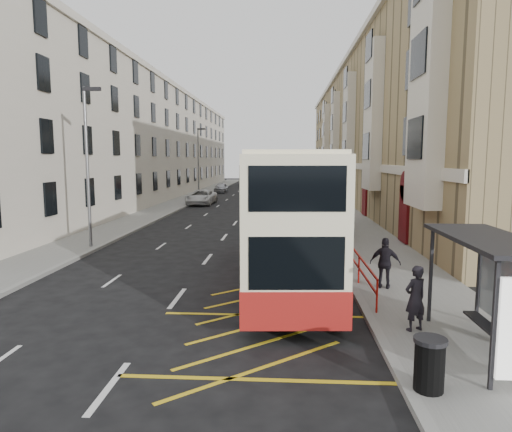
# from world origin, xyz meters

# --- Properties ---
(ground) EXTENTS (200.00, 200.00, 0.00)m
(ground) POSITION_xyz_m (0.00, 0.00, 0.00)
(ground) COLOR black
(ground) RESTS_ON ground
(pavement_right) EXTENTS (4.00, 120.00, 0.15)m
(pavement_right) POSITION_xyz_m (8.00, 30.00, 0.07)
(pavement_right) COLOR slate
(pavement_right) RESTS_ON ground
(pavement_left) EXTENTS (3.00, 120.00, 0.15)m
(pavement_left) POSITION_xyz_m (-7.50, 30.00, 0.07)
(pavement_left) COLOR slate
(pavement_left) RESTS_ON ground
(kerb_right) EXTENTS (0.25, 120.00, 0.15)m
(kerb_right) POSITION_xyz_m (6.00, 30.00, 0.07)
(kerb_right) COLOR gray
(kerb_right) RESTS_ON ground
(kerb_left) EXTENTS (0.25, 120.00, 0.15)m
(kerb_left) POSITION_xyz_m (-6.00, 30.00, 0.07)
(kerb_left) COLOR gray
(kerb_left) RESTS_ON ground
(road_markings) EXTENTS (10.00, 110.00, 0.01)m
(road_markings) POSITION_xyz_m (0.00, 45.00, 0.01)
(road_markings) COLOR silver
(road_markings) RESTS_ON ground
(terrace_right) EXTENTS (10.75, 79.00, 15.25)m
(terrace_right) POSITION_xyz_m (14.88, 45.38, 7.52)
(terrace_right) COLOR #998359
(terrace_right) RESTS_ON ground
(terrace_left) EXTENTS (9.18, 79.00, 13.25)m
(terrace_left) POSITION_xyz_m (-13.43, 45.50, 6.52)
(terrace_left) COLOR beige
(terrace_left) RESTS_ON ground
(bus_shelter) EXTENTS (1.65, 4.25, 2.70)m
(bus_shelter) POSITION_xyz_m (8.34, -0.39, 2.14)
(bus_shelter) COLOR black
(bus_shelter) RESTS_ON pavement_right
(guard_railing) EXTENTS (0.06, 6.56, 1.01)m
(guard_railing) POSITION_xyz_m (6.25, 5.75, 0.86)
(guard_railing) COLOR #B9130B
(guard_railing) RESTS_ON pavement_right
(street_lamp_near) EXTENTS (0.93, 0.18, 8.00)m
(street_lamp_near) POSITION_xyz_m (-6.35, 12.00, 4.64)
(street_lamp_near) COLOR slate
(street_lamp_near) RESTS_ON pavement_left
(street_lamp_far) EXTENTS (0.93, 0.18, 8.00)m
(street_lamp_far) POSITION_xyz_m (-6.35, 42.00, 4.64)
(street_lamp_far) COLOR slate
(street_lamp_far) RESTS_ON pavement_left
(double_decker_front) EXTENTS (3.57, 12.30, 4.84)m
(double_decker_front) POSITION_xyz_m (3.44, 6.36, 2.47)
(double_decker_front) COLOR #FFF4CA
(double_decker_front) RESTS_ON ground
(double_decker_rear) EXTENTS (2.88, 10.77, 4.26)m
(double_decker_rear) POSITION_xyz_m (4.74, 18.71, 2.17)
(double_decker_rear) COLOR #FFF4CA
(double_decker_rear) RESTS_ON ground
(litter_bin) EXTENTS (0.64, 0.64, 1.05)m
(litter_bin) POSITION_xyz_m (6.35, -2.00, 0.70)
(litter_bin) COLOR black
(litter_bin) RESTS_ON pavement_right
(pedestrian_near) EXTENTS (0.75, 0.65, 1.74)m
(pedestrian_near) POSITION_xyz_m (6.95, 1.16, 1.02)
(pedestrian_near) COLOR black
(pedestrian_near) RESTS_ON pavement_right
(pedestrian_far) EXTENTS (1.12, 0.70, 1.77)m
(pedestrian_far) POSITION_xyz_m (7.04, 5.12, 1.04)
(pedestrian_far) COLOR black
(pedestrian_far) RESTS_ON pavement_right
(white_van) EXTENTS (2.68, 5.51, 1.51)m
(white_van) POSITION_xyz_m (-4.88, 35.41, 0.75)
(white_van) COLOR silver
(white_van) RESTS_ON ground
(car_silver) EXTENTS (1.64, 3.98, 1.35)m
(car_silver) POSITION_xyz_m (-5.20, 52.16, 0.68)
(car_silver) COLOR #A5A6AB
(car_silver) RESTS_ON ground
(car_dark) EXTENTS (2.57, 4.95, 1.55)m
(car_dark) POSITION_xyz_m (-3.34, 69.17, 0.78)
(car_dark) COLOR black
(car_dark) RESTS_ON ground
(car_red) EXTENTS (2.84, 5.11, 1.40)m
(car_red) POSITION_xyz_m (3.15, 57.47, 0.70)
(car_red) COLOR maroon
(car_red) RESTS_ON ground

